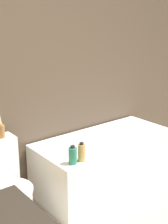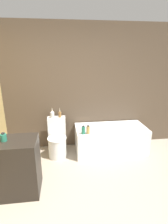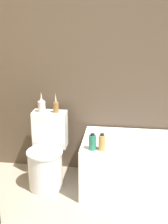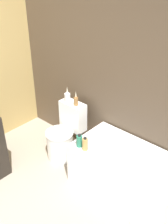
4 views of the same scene
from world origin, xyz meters
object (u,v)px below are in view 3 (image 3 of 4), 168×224
at_px(vase_silver, 56,106).
at_px(shampoo_bottle_tall, 92,142).
at_px(toilet, 47,156).
at_px(shampoo_bottle_short, 102,143).
at_px(vase_gold, 42,105).
at_px(bathtub, 154,166).

distance_m(vase_silver, shampoo_bottle_tall, 0.63).
height_order(toilet, shampoo_bottle_tall, toilet).
xyz_separation_m(vase_silver, shampoo_bottle_short, (0.52, -0.41, -0.21)).
height_order(vase_gold, shampoo_bottle_short, vase_gold).
bearing_deg(toilet, bathtub, 0.57).
xyz_separation_m(bathtub, vase_silver, (-1.04, 0.15, 0.55)).
distance_m(vase_gold, vase_silver, 0.15).
xyz_separation_m(bathtub, vase_gold, (-1.19, 0.15, 0.56)).
height_order(vase_gold, shampoo_bottle_tall, vase_gold).
distance_m(bathtub, vase_silver, 1.19).
height_order(vase_silver, shampoo_bottle_tall, vase_silver).
bearing_deg(bathtub, toilet, -179.43).
xyz_separation_m(toilet, vase_gold, (-0.08, 0.16, 0.51)).
height_order(shampoo_bottle_tall, shampoo_bottle_short, shampoo_bottle_short).
bearing_deg(toilet, vase_silver, 64.89).
height_order(bathtub, shampoo_bottle_tall, shampoo_bottle_tall).
bearing_deg(shampoo_bottle_short, vase_silver, 141.87).
xyz_separation_m(vase_silver, shampoo_bottle_tall, (0.43, -0.40, -0.21)).
xyz_separation_m(bathtub, shampoo_bottle_tall, (-0.61, -0.25, 0.34)).
relative_size(toilet, shampoo_bottle_tall, 4.62).
relative_size(bathtub, shampoo_bottle_tall, 8.93).
distance_m(vase_gold, shampoo_bottle_short, 0.81).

